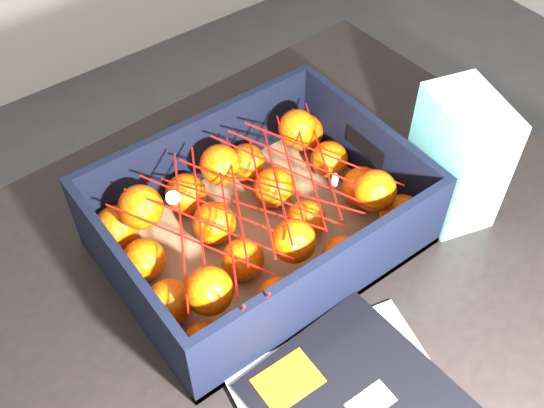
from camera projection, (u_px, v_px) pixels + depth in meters
table at (230, 345)px, 0.93m from camera, size 1.23×0.85×0.75m
produce_crate at (259, 223)px, 0.90m from camera, size 0.41×0.31×0.13m
clementine_heap at (259, 217)px, 0.89m from camera, size 0.40×0.29×0.11m
mesh_net at (258, 197)px, 0.85m from camera, size 0.35×0.28×0.09m
retail_carton at (458, 157)px, 0.91m from camera, size 0.12×0.15×0.19m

